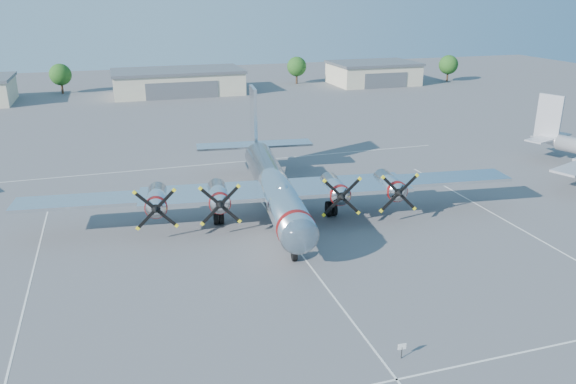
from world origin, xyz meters
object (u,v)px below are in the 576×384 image
object	(u,v)px
hangar_center	(178,82)
info_placard	(402,348)
tree_west	(60,75)
tree_far_east	(448,65)
tree_east	(297,67)
hangar_east	(373,73)
main_bomber_b29	(273,212)

from	to	relation	value
hangar_center	info_placard	size ratio (longest dim) A/B	27.18
tree_west	tree_far_east	world-z (taller)	same
tree_east	hangar_center	bearing A→B (deg)	-168.62
hangar_east	tree_far_east	world-z (taller)	tree_far_east
tree_west	tree_far_east	size ratio (longest dim) A/B	1.00
tree_east	main_bomber_b29	distance (m)	87.30
hangar_center	info_placard	distance (m)	102.22
hangar_center	tree_far_east	xyz separation A→B (m)	(68.00, -1.96, 1.51)
tree_east	main_bomber_b29	size ratio (longest dim) A/B	0.14
tree_west	tree_east	size ratio (longest dim) A/B	1.00
tree_west	main_bomber_b29	world-z (taller)	tree_west
tree_far_east	main_bomber_b29	world-z (taller)	tree_far_east
tree_far_east	main_bomber_b29	size ratio (longest dim) A/B	0.14
tree_east	main_bomber_b29	xyz separation A→B (m)	(-29.64, -82.01, -4.22)
tree_west	tree_east	world-z (taller)	same
hangar_center	info_placard	bearing A→B (deg)	-89.31
tree_west	info_placard	xyz separation A→B (m)	(26.24, -110.23, -3.48)
hangar_center	tree_far_east	size ratio (longest dim) A/B	4.31
tree_far_east	tree_east	bearing A→B (deg)	168.11
hangar_center	main_bomber_b29	bearing A→B (deg)	-89.73
tree_far_east	info_placard	xyz separation A→B (m)	(-66.76, -100.23, -3.48)
tree_west	tree_far_east	xyz separation A→B (m)	(93.00, -10.00, 0.00)
hangar_center	tree_west	bearing A→B (deg)	162.18
tree_west	info_placard	world-z (taller)	tree_west
main_bomber_b29	info_placard	world-z (taller)	main_bomber_b29
hangar_east	main_bomber_b29	xyz separation A→B (m)	(-47.64, -75.97, -2.71)
tree_east	info_placard	bearing A→B (deg)	-104.88
hangar_east	tree_east	bearing A→B (deg)	161.46
tree_west	info_placard	distance (m)	113.36
hangar_center	hangar_east	size ratio (longest dim) A/B	1.39
hangar_east	info_placard	bearing A→B (deg)	-114.59
hangar_east	main_bomber_b29	size ratio (longest dim) A/B	0.42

